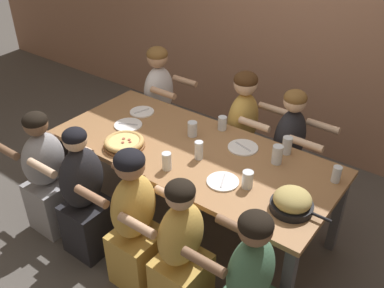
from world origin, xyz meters
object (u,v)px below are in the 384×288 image
Objects in this scene: diner_far_center at (242,136)px; diner_far_left at (160,106)px; empty_plate_a at (223,181)px; drinking_glass_d at (192,130)px; drinking_glass_e at (247,181)px; diner_near_midleft at (85,199)px; diner_near_midright at (181,255)px; diner_far_midright at (288,155)px; empty_plate_d at (243,147)px; drinking_glass_h at (167,162)px; drinking_glass_b at (287,146)px; empty_plate_b at (128,125)px; empty_plate_c at (142,112)px; pizza_board_main at (124,143)px; drinking_glass_g at (199,151)px; diner_near_center at (135,225)px; skillet_bowl at (292,202)px; diner_near_left at (47,177)px; drinking_glass_a at (277,155)px; drinking_glass_f at (222,124)px; drinking_glass_c at (337,174)px.

diner_far_left is at bearing -90.00° from diner_far_center.
empty_plate_a is 1.84× the size of drinking_glass_d.
drinking_glass_e is 1.06m from diner_far_center.
drinking_glass_d is at bearing -21.77° from diner_near_midleft.
diner_near_midleft is 1.03× the size of diner_near_midright.
diner_far_left is 1.45m from diner_far_midright.
empty_plate_d is at bearing 103.86° from empty_plate_a.
drinking_glass_e is (0.16, 0.06, 0.05)m from empty_plate_a.
diner_far_midright is at bearing 64.70° from drinking_glass_h.
drinking_glass_b is (0.19, 0.60, 0.05)m from empty_plate_a.
diner_near_midleft is (0.18, -0.69, -0.26)m from empty_plate_b.
drinking_glass_e is (0.71, -0.32, -0.00)m from drinking_glass_d.
drinking_glass_d reaches higher than empty_plate_c.
diner_near_midright is at bearing -25.65° from pizza_board_main.
drinking_glass_d reaches higher than empty_plate_b.
pizza_board_main is at bearing 26.60° from diner_far_left.
drinking_glass_g is 0.72m from diner_near_center.
diner_near_midright is at bearing 44.33° from diner_far_left.
pizza_board_main is at bearing -175.64° from skillet_bowl.
diner_far_center is (0.16, 0.55, -0.27)m from drinking_glass_d.
pizza_board_main is 1.04m from diner_near_midright.
diner_near_left is 0.98m from diner_near_center.
drinking_glass_h is 0.50m from diner_near_center.
drinking_glass_a is at bearing 127.80° from skillet_bowl.
drinking_glass_f reaches higher than empty_plate_b.
empty_plate_c is at bearing -172.37° from drinking_glass_b.
drinking_glass_b is 1.02× the size of drinking_glass_h.
empty_plate_b is 2.04× the size of drinking_glass_f.
drinking_glass_g is at bearing -2.85° from empty_plate_b.
diner_near_left reaches higher than drinking_glass_h.
pizza_board_main is 0.61m from drinking_glass_g.
drinking_glass_c is 0.97× the size of drinking_glass_e.
empty_plate_b is 1.89× the size of drinking_glass_e.
empty_plate_b is (-0.21, 0.26, -0.03)m from pizza_board_main.
drinking_glass_a is (0.19, 0.44, 0.06)m from empty_plate_a.
diner_far_center reaches higher than drinking_glass_e.
empty_plate_a is 1.67m from diner_far_left.
drinking_glass_a is 0.13× the size of diner_far_midright.
empty_plate_a is 0.20× the size of diner_far_midright.
diner_far_center reaches higher than drinking_glass_d.
empty_plate_d is at bearing -15.24° from diner_near_center.
skillet_bowl is 2.11m from diner_far_left.
empty_plate_b is at bearing 58.12° from diner_near_midright.
drinking_glass_a is at bearing 31.05° from drinking_glass_g.
drinking_glass_c is 1.18m from drinking_glass_d.
drinking_glass_c is 1.05× the size of drinking_glass_f.
drinking_glass_h is (0.46, -0.03, 0.03)m from pizza_board_main.
diner_near_midleft is (-1.09, -1.11, -0.32)m from drinking_glass_b.
drinking_glass_h is 0.70m from diner_near_midleft.
drinking_glass_e is 0.12× the size of diner_near_left.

